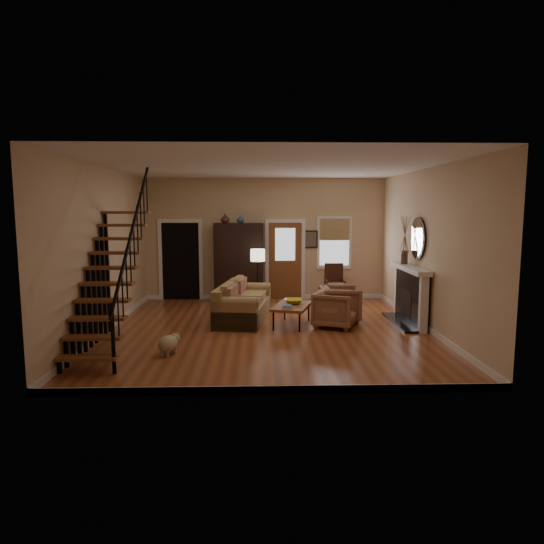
{
  "coord_description": "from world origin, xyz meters",
  "views": [
    {
      "loc": [
        -0.2,
        -9.72,
        2.47
      ],
      "look_at": [
        0.1,
        0.4,
        1.15
      ],
      "focal_mm": 32.0,
      "sensor_mm": 36.0,
      "label": 1
    }
  ],
  "objects_px": {
    "armoire": "(239,263)",
    "side_chair": "(335,283)",
    "floor_lamp": "(258,280)",
    "armchair_right": "(340,304)",
    "coffee_table": "(292,315)",
    "armchair_left": "(335,309)",
    "sofa": "(243,303)"
  },
  "relations": [
    {
      "from": "armchair_left",
      "to": "floor_lamp",
      "type": "xyz_separation_m",
      "value": [
        -1.62,
        1.65,
        0.38
      ]
    },
    {
      "from": "floor_lamp",
      "to": "side_chair",
      "type": "bearing_deg",
      "value": 27.95
    },
    {
      "from": "coffee_table",
      "to": "side_chair",
      "type": "relative_size",
      "value": 1.15
    },
    {
      "from": "coffee_table",
      "to": "sofa",
      "type": "bearing_deg",
      "value": 155.1
    },
    {
      "from": "armchair_right",
      "to": "side_chair",
      "type": "relative_size",
      "value": 0.84
    },
    {
      "from": "floor_lamp",
      "to": "armchair_right",
      "type": "bearing_deg",
      "value": -31.99
    },
    {
      "from": "armoire",
      "to": "sofa",
      "type": "height_order",
      "value": "armoire"
    },
    {
      "from": "armchair_left",
      "to": "floor_lamp",
      "type": "distance_m",
      "value": 2.35
    },
    {
      "from": "armoire",
      "to": "coffee_table",
      "type": "bearing_deg",
      "value": -66.32
    },
    {
      "from": "armoire",
      "to": "armchair_right",
      "type": "relative_size",
      "value": 2.45
    },
    {
      "from": "armoire",
      "to": "floor_lamp",
      "type": "bearing_deg",
      "value": -68.8
    },
    {
      "from": "armoire",
      "to": "side_chair",
      "type": "bearing_deg",
      "value": -4.48
    },
    {
      "from": "coffee_table",
      "to": "floor_lamp",
      "type": "relative_size",
      "value": 0.77
    },
    {
      "from": "sofa",
      "to": "coffee_table",
      "type": "distance_m",
      "value": 1.16
    },
    {
      "from": "armoire",
      "to": "coffee_table",
      "type": "distance_m",
      "value": 3.15
    },
    {
      "from": "side_chair",
      "to": "armchair_right",
      "type": "bearing_deg",
      "value": -96.14
    },
    {
      "from": "coffee_table",
      "to": "armchair_left",
      "type": "distance_m",
      "value": 0.93
    },
    {
      "from": "sofa",
      "to": "coffee_table",
      "type": "relative_size",
      "value": 1.87
    },
    {
      "from": "armchair_right",
      "to": "coffee_table",
      "type": "bearing_deg",
      "value": 108.85
    },
    {
      "from": "sofa",
      "to": "floor_lamp",
      "type": "bearing_deg",
      "value": 81.37
    },
    {
      "from": "floor_lamp",
      "to": "side_chair",
      "type": "relative_size",
      "value": 1.48
    },
    {
      "from": "coffee_table",
      "to": "armchair_right",
      "type": "distance_m",
      "value": 1.16
    },
    {
      "from": "sofa",
      "to": "armchair_right",
      "type": "distance_m",
      "value": 2.14
    },
    {
      "from": "side_chair",
      "to": "sofa",
      "type": "bearing_deg",
      "value": -138.49
    },
    {
      "from": "armchair_right",
      "to": "sofa",
      "type": "bearing_deg",
      "value": 87.26
    },
    {
      "from": "coffee_table",
      "to": "side_chair",
      "type": "distance_m",
      "value": 2.92
    },
    {
      "from": "armoire",
      "to": "armchair_left",
      "type": "height_order",
      "value": "armoire"
    },
    {
      "from": "sofa",
      "to": "armchair_right",
      "type": "relative_size",
      "value": 2.54
    },
    {
      "from": "floor_lamp",
      "to": "side_chair",
      "type": "height_order",
      "value": "floor_lamp"
    },
    {
      "from": "armchair_left",
      "to": "armchair_right",
      "type": "height_order",
      "value": "armchair_right"
    },
    {
      "from": "armchair_left",
      "to": "armchair_right",
      "type": "bearing_deg",
      "value": 2.18
    },
    {
      "from": "armoire",
      "to": "armchair_right",
      "type": "height_order",
      "value": "armoire"
    }
  ]
}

